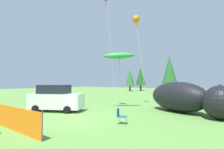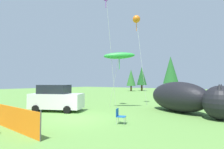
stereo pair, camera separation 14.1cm
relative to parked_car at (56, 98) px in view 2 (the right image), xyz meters
name	(u,v)px [view 2 (the right image)]	position (x,y,z in m)	size (l,w,h in m)	color
ground_plane	(76,119)	(3.74, -1.04, -1.07)	(120.00, 120.00, 0.00)	#609342
parked_car	(56,98)	(0.00, 0.00, 0.00)	(4.65, 3.58, 2.21)	white
folding_chair	(120,115)	(6.78, -0.38, -0.56)	(0.66, 0.66, 0.88)	#1959A5
inflatable_cat	(186,99)	(8.93, 5.57, 0.07)	(7.26, 4.89, 2.46)	black
safety_fence	(4,116)	(2.07, -4.77, -0.48)	(7.84, 0.25, 1.29)	orange
kite_orange_flower	(136,20)	(3.51, 7.50, 8.13)	(1.42, 0.81, 9.66)	silver
kite_green_fish	(119,56)	(3.28, 4.57, 3.86)	(2.86, 2.31, 5.34)	silver
horizon_tree_east	(171,70)	(-1.80, 33.67, 4.34)	(3.69, 3.69, 8.81)	brown
horizon_tree_west	(131,78)	(-12.57, 32.81, 2.64)	(2.53, 2.53, 6.04)	brown
horizon_tree_mid	(142,76)	(-11.08, 36.28, 3.13)	(2.86, 2.86, 6.83)	brown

